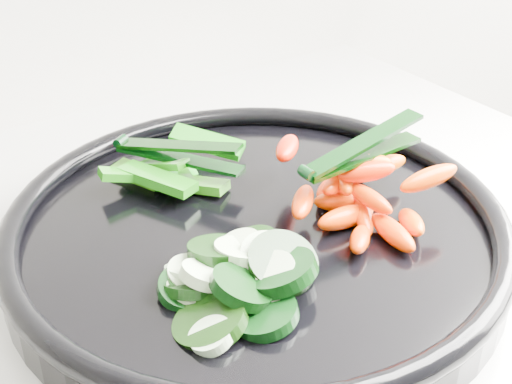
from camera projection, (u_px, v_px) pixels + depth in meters
veggie_tray at (256, 232)px, 0.53m from camera, size 0.47×0.47×0.04m
cucumber_pile at (232, 279)px, 0.46m from camera, size 0.12×0.12×0.04m
carrot_pile at (356, 189)px, 0.54m from camera, size 0.14×0.15×0.05m
pepper_pile at (169, 171)px, 0.58m from camera, size 0.13×0.10×0.03m
tong_carrot at (360, 151)px, 0.53m from camera, size 0.11×0.02×0.02m
tong_pepper at (174, 151)px, 0.58m from camera, size 0.07×0.10×0.02m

